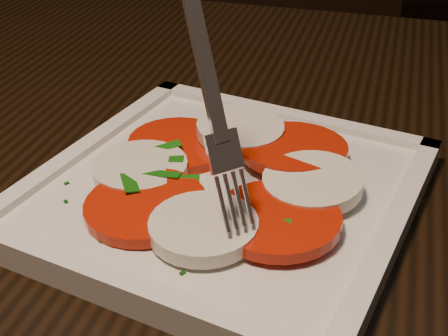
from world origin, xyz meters
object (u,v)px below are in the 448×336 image
at_px(plate, 224,194).
at_px(chair, 307,65).
at_px(fork, 197,62).
at_px(table, 262,240).

bearing_deg(plate, chair, 89.19).
distance_m(chair, fork, 0.92).
bearing_deg(fork, plate, 32.14).
height_order(chair, fork, fork).
bearing_deg(fork, table, 34.74).
height_order(table, plate, plate).
bearing_deg(chair, fork, -106.78).
relative_size(table, chair, 1.36).
bearing_deg(table, plate, -103.02).
bearing_deg(table, chair, 90.65).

